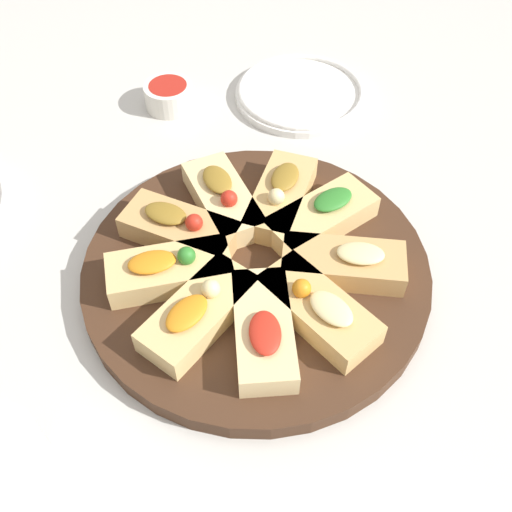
{
  "coord_description": "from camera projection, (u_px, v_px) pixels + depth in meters",
  "views": [
    {
      "loc": [
        -0.24,
        -0.31,
        0.5
      ],
      "look_at": [
        0.0,
        0.0,
        0.03
      ],
      "focal_mm": 42.0,
      "sensor_mm": 36.0,
      "label": 1
    }
  ],
  "objects": [
    {
      "name": "plate_right",
      "position": [
        301.0,
        93.0,
        0.83
      ],
      "size": [
        0.18,
        0.18,
        0.02
      ],
      "color": "white",
      "rests_on": "ground_plane"
    },
    {
      "name": "focaccia_slice_0",
      "position": [
        264.0,
        329.0,
        0.55
      ],
      "size": [
        0.11,
        0.13,
        0.04
      ],
      "color": "#E5C689",
      "rests_on": "serving_board"
    },
    {
      "name": "water_glass",
      "position": [
        3.0,
        471.0,
        0.46
      ],
      "size": [
        0.08,
        0.08,
        0.08
      ],
      "primitive_type": "cylinder",
      "color": "silver",
      "rests_on": "ground_plane"
    },
    {
      "name": "ground_plane",
      "position": [
        256.0,
        276.0,
        0.64
      ],
      "size": [
        3.0,
        3.0,
        0.0
      ],
      "primitive_type": "plane",
      "color": "beige"
    },
    {
      "name": "focaccia_slice_6",
      "position": [
        180.0,
        228.0,
        0.63
      ],
      "size": [
        0.1,
        0.13,
        0.04
      ],
      "color": "tan",
      "rests_on": "serving_board"
    },
    {
      "name": "focaccia_slice_5",
      "position": [
        223.0,
        199.0,
        0.66
      ],
      "size": [
        0.08,
        0.13,
        0.04
      ],
      "color": "#E5C689",
      "rests_on": "serving_board"
    },
    {
      "name": "focaccia_slice_4",
      "position": [
        281.0,
        196.0,
        0.66
      ],
      "size": [
        0.13,
        0.11,
        0.04
      ],
      "color": "tan",
      "rests_on": "serving_board"
    },
    {
      "name": "dipping_bowl",
      "position": [
        169.0,
        95.0,
        0.81
      ],
      "size": [
        0.07,
        0.07,
        0.03
      ],
      "color": "silver",
      "rests_on": "ground_plane"
    },
    {
      "name": "focaccia_slice_8",
      "position": [
        199.0,
        312.0,
        0.56
      ],
      "size": [
        0.13,
        0.08,
        0.04
      ],
      "color": "#DBB775",
      "rests_on": "serving_board"
    },
    {
      "name": "focaccia_slice_2",
      "position": [
        344.0,
        263.0,
        0.6
      ],
      "size": [
        0.12,
        0.12,
        0.04
      ],
      "color": "tan",
      "rests_on": "serving_board"
    },
    {
      "name": "focaccia_slice_3",
      "position": [
        323.0,
        217.0,
        0.64
      ],
      "size": [
        0.12,
        0.06,
        0.04
      ],
      "color": "#DBB775",
      "rests_on": "serving_board"
    },
    {
      "name": "focaccia_slice_7",
      "position": [
        169.0,
        270.0,
        0.6
      ],
      "size": [
        0.13,
        0.1,
        0.04
      ],
      "color": "#DBB775",
      "rests_on": "serving_board"
    },
    {
      "name": "focaccia_slice_1",
      "position": [
        318.0,
        309.0,
        0.57
      ],
      "size": [
        0.06,
        0.13,
        0.04
      ],
      "color": "tan",
      "rests_on": "serving_board"
    },
    {
      "name": "serving_board",
      "position": [
        256.0,
        270.0,
        0.63
      ],
      "size": [
        0.36,
        0.36,
        0.02
      ],
      "primitive_type": "cylinder",
      "color": "#422819",
      "rests_on": "ground_plane"
    }
  ]
}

